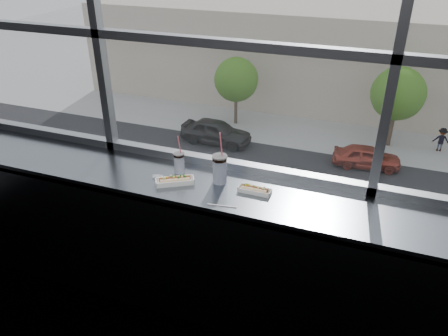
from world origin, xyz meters
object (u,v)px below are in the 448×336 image
(soda_cup_right, at_px, (220,168))
(hotdog_tray_left, at_px, (175,180))
(hotdog_tray_right, at_px, (255,190))
(car_near_c, at_px, (299,211))
(tree_center, at_px, (398,94))
(wrapper, at_px, (158,176))
(loose_straw, at_px, (222,206))
(car_far_a, at_px, (216,128))
(car_near_b, at_px, (176,186))
(pedestrian_c, at_px, (442,137))
(soda_cup_left, at_px, (179,162))
(car_far_b, at_px, (367,153))
(tree_left, at_px, (236,80))
(car_near_a, at_px, (106,171))

(soda_cup_right, bearing_deg, hotdog_tray_left, -155.01)
(hotdog_tray_right, bearing_deg, car_near_c, 98.66)
(car_near_c, xyz_separation_m, tree_center, (4.01, 12.00, 2.87))
(soda_cup_right, bearing_deg, wrapper, -166.86)
(loose_straw, bearing_deg, car_far_a, 103.64)
(car_far_a, distance_m, tree_center, 12.65)
(car_near_c, bearing_deg, tree_center, -11.71)
(car_near_b, distance_m, pedestrian_c, 18.89)
(soda_cup_left, bearing_deg, car_far_b, 87.26)
(car_far_b, relative_size, pedestrian_c, 2.84)
(hotdog_tray_left, bearing_deg, tree_left, 77.35)
(tree_center, bearing_deg, car_near_b, -132.50)
(car_near_c, bearing_deg, loose_straw, -166.25)
(car_far_b, bearing_deg, car_near_b, 123.04)
(soda_cup_right, xyz_separation_m, pedestrian_c, (5.47, 28.49, -11.15))
(hotdog_tray_left, distance_m, tree_left, 31.00)
(car_near_b, bearing_deg, hotdog_tray_right, -145.36)
(soda_cup_right, xyz_separation_m, car_near_a, (-13.44, 16.22, -11.11))
(hotdog_tray_right, relative_size, car_near_a, 0.04)
(car_near_c, xyz_separation_m, tree_left, (-7.59, 12.00, 2.60))
(soda_cup_right, height_order, car_near_c, soda_cup_right)
(pedestrian_c, xyz_separation_m, tree_left, (-14.96, -0.27, 2.54))
(soda_cup_right, distance_m, car_near_a, 23.81)
(wrapper, relative_size, tree_center, 0.02)
(soda_cup_right, xyz_separation_m, loose_straw, (0.12, -0.28, -0.11))
(soda_cup_right, bearing_deg, pedestrian_c, 79.14)
(soda_cup_right, relative_size, car_near_c, 0.07)
(hotdog_tray_left, xyz_separation_m, hotdog_tray_right, (0.55, 0.08, -0.00))
(car_near_c, bearing_deg, wrapper, -168.09)
(car_far_b, height_order, tree_left, tree_left)
(hotdog_tray_right, bearing_deg, soda_cup_left, 173.61)
(hotdog_tray_left, height_order, car_far_b, hotdog_tray_left)
(tree_center, bearing_deg, car_near_c, -108.47)
(car_far_b, distance_m, tree_left, 11.37)
(soda_cup_left, distance_m, car_near_a, 23.60)
(hotdog_tray_left, bearing_deg, tree_center, 54.54)
(hotdog_tray_right, xyz_separation_m, tree_left, (-9.76, 28.27, -8.52))
(tree_left, distance_m, tree_center, 11.60)
(loose_straw, bearing_deg, wrapper, 154.12)
(soda_cup_right, height_order, car_far_b, soda_cup_right)
(hotdog_tray_left, xyz_separation_m, wrapper, (-0.15, 0.03, -0.01))
(wrapper, height_order, car_far_b, wrapper)
(car_far_b, height_order, car_near_a, car_near_a)
(soda_cup_left, bearing_deg, hotdog_tray_left, -76.04)
(soda_cup_left, relative_size, soda_cup_right, 0.77)
(car_far_b, bearing_deg, soda_cup_left, 170.88)
(car_near_a, xyz_separation_m, tree_left, (3.95, 12.00, 2.50))
(hotdog_tray_left, bearing_deg, loose_straw, -50.84)
(car_far_b, bearing_deg, loose_straw, 171.94)
(wrapper, relative_size, tree_left, 0.02)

